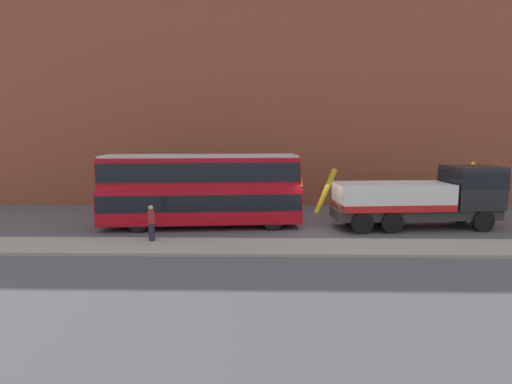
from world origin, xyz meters
name	(u,v)px	position (x,y,z in m)	size (l,w,h in m)	color
ground_plane	(317,229)	(0.00, 0.00, 0.00)	(120.00, 120.00, 0.00)	#4C4C51
near_kerb	(328,247)	(0.00, -4.20, 0.07)	(60.00, 2.80, 0.15)	gray
building_facade	(305,93)	(0.00, 8.23, 8.07)	(60.00, 1.50, 16.00)	brown
recovery_tow_truck	(423,197)	(5.89, 0.29, 1.76)	(10.23, 3.45, 3.67)	#2D2D2D
double_decker_bus	(201,188)	(-6.41, 0.25, 2.23)	(11.19, 3.55, 4.06)	#B70C19
pedestrian_onlooker	(151,223)	(-8.26, -3.42, 0.99)	(0.40, 0.47, 1.71)	#232333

